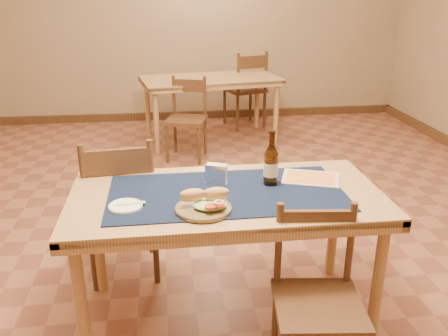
{
  "coord_description": "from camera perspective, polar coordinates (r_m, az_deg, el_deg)",
  "views": [
    {
      "loc": [
        -0.3,
        -3.0,
        1.75
      ],
      "look_at": [
        0.0,
        -0.7,
        0.85
      ],
      "focal_mm": 38.0,
      "sensor_mm": 36.0,
      "label": 1
    }
  ],
  "objects": [
    {
      "name": "back_table",
      "position": [
        5.6,
        -1.61,
        10.0
      ],
      "size": [
        1.68,
        1.04,
        0.75
      ],
      "color": "tan",
      "rests_on": "ground"
    },
    {
      "name": "napkin_holder",
      "position": [
        2.52,
        -0.96,
        -0.76
      ],
      "size": [
        0.13,
        0.09,
        0.11
      ],
      "color": "white",
      "rests_on": "placemat"
    },
    {
      "name": "fork",
      "position": [
        2.32,
        -10.9,
        -4.21
      ],
      "size": [
        0.14,
        0.04,
        0.0
      ],
      "color": "#96E47D",
      "rests_on": "side_plate"
    },
    {
      "name": "placemat",
      "position": [
        2.43,
        0.3,
        -2.97
      ],
      "size": [
        1.2,
        0.6,
        0.01
      ],
      "primitive_type": "cube",
      "color": "#0E1A36",
      "rests_on": "main_table"
    },
    {
      "name": "chair_back_far",
      "position": [
        6.19,
        2.69,
        9.58
      ],
      "size": [
        0.57,
        0.57,
        0.98
      ],
      "color": "#4D2E1B",
      "rests_on": "ground"
    },
    {
      "name": "room",
      "position": [
        3.04,
        -1.76,
        14.55
      ],
      "size": [
        6.04,
        7.04,
        2.84
      ],
      "color": "brown",
      "rests_on": "ground"
    },
    {
      "name": "chair_main_far",
      "position": [
        2.98,
        -12.31,
        -4.36
      ],
      "size": [
        0.48,
        0.48,
        0.94
      ],
      "color": "#4D2E1B",
      "rests_on": "ground"
    },
    {
      "name": "chair_back_near",
      "position": [
        5.05,
        -4.49,
        6.11
      ],
      "size": [
        0.49,
        0.49,
        0.86
      ],
      "color": "#4D2E1B",
      "rests_on": "ground"
    },
    {
      "name": "baseboard",
      "position": [
        3.46,
        -1.51,
        -8.25
      ],
      "size": [
        6.0,
        7.0,
        0.1
      ],
      "color": "#4D2E1B",
      "rests_on": "ground"
    },
    {
      "name": "main_table",
      "position": [
        2.47,
        0.3,
        -4.78
      ],
      "size": [
        1.6,
        0.8,
        0.75
      ],
      "color": "tan",
      "rests_on": "ground"
    },
    {
      "name": "side_plate",
      "position": [
        2.32,
        -11.76,
        -4.48
      ],
      "size": [
        0.16,
        0.16,
        0.01
      ],
      "color": "white",
      "rests_on": "placemat"
    },
    {
      "name": "chair_main_near",
      "position": [
        2.25,
        11.16,
        -15.01
      ],
      "size": [
        0.43,
        0.43,
        0.84
      ],
      "color": "#4D2E1B",
      "rests_on": "ground"
    },
    {
      "name": "beer_bottle",
      "position": [
        2.5,
        5.68,
        0.38
      ],
      "size": [
        0.08,
        0.08,
        0.29
      ],
      "color": "#4E2E0E",
      "rests_on": "placemat"
    },
    {
      "name": "menu_card",
      "position": [
        2.65,
        10.38,
        -1.16
      ],
      "size": [
        0.36,
        0.31,
        0.01
      ],
      "color": "beige",
      "rests_on": "placemat"
    },
    {
      "name": "sandwich_plate",
      "position": [
        2.24,
        -2.29,
        -4.4
      ],
      "size": [
        0.27,
        0.27,
        0.1
      ],
      "color": "brown",
      "rests_on": "placemat"
    }
  ]
}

